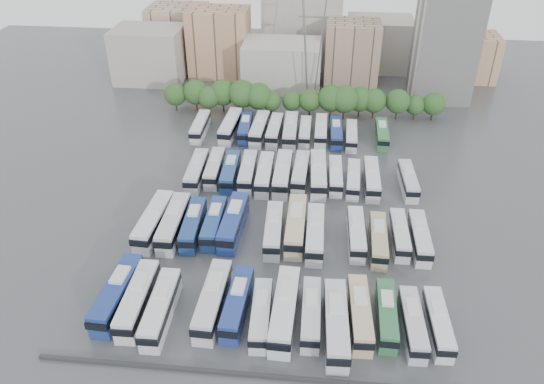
# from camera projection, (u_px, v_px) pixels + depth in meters

# --- Properties ---
(ground) EXTENTS (220.00, 220.00, 0.00)m
(ground) POSITION_uv_depth(u_px,v_px,m) (287.00, 218.00, 90.73)
(ground) COLOR #424447
(ground) RESTS_ON ground
(parapet) EXTENTS (56.00, 0.50, 0.50)m
(parapet) POSITION_uv_depth(u_px,v_px,m) (265.00, 376.00, 62.95)
(parapet) COLOR #2D2D30
(parapet) RESTS_ON ground
(tree_line) EXTENTS (65.84, 7.94, 8.31)m
(tree_line) POSITION_uv_depth(u_px,v_px,m) (296.00, 98.00, 123.68)
(tree_line) COLOR black
(tree_line) RESTS_ON ground
(city_buildings) EXTENTS (102.00, 35.00, 20.00)m
(city_buildings) POSITION_uv_depth(u_px,v_px,m) (281.00, 44.00, 147.33)
(city_buildings) COLOR #9E998E
(city_buildings) RESTS_ON ground
(apartment_tower) EXTENTS (14.00, 14.00, 26.00)m
(apartment_tower) POSITION_uv_depth(u_px,v_px,m) (445.00, 46.00, 129.37)
(apartment_tower) COLOR silver
(apartment_tower) RESTS_ON ground
(electricity_pylon) EXTENTS (9.00, 6.91, 33.83)m
(electricity_pylon) POSITION_uv_depth(u_px,v_px,m) (314.00, 28.00, 122.38)
(electricity_pylon) COLOR slate
(electricity_pylon) RESTS_ON ground
(bus_r0_s0) EXTENTS (3.52, 13.46, 4.19)m
(bus_r0_s0) POSITION_uv_depth(u_px,v_px,m) (117.00, 293.00, 72.20)
(bus_r0_s0) COLOR navy
(bus_r0_s0) RESTS_ON ground
(bus_r0_s1) EXTENTS (3.04, 13.00, 4.07)m
(bus_r0_s1) POSITION_uv_depth(u_px,v_px,m) (138.00, 299.00, 71.33)
(bus_r0_s1) COLOR silver
(bus_r0_s1) RESTS_ON ground
(bus_r0_s2) EXTENTS (2.98, 12.71, 3.97)m
(bus_r0_s2) POSITION_uv_depth(u_px,v_px,m) (161.00, 308.00, 70.01)
(bus_r0_s2) COLOR silver
(bus_r0_s2) RESTS_ON ground
(bus_r0_s4) EXTENTS (3.24, 13.32, 4.16)m
(bus_r0_s4) POSITION_uv_depth(u_px,v_px,m) (213.00, 300.00, 71.17)
(bus_r0_s4) COLOR silver
(bus_r0_s4) RESTS_ON ground
(bus_r0_s5) EXTENTS (3.12, 12.16, 3.78)m
(bus_r0_s5) POSITION_uv_depth(u_px,v_px,m) (237.00, 303.00, 70.86)
(bus_r0_s5) COLOR navy
(bus_r0_s5) RESTS_ON ground
(bus_r0_s6) EXTENTS (2.92, 11.25, 3.50)m
(bus_r0_s6) POSITION_uv_depth(u_px,v_px,m) (261.00, 314.00, 69.39)
(bus_r0_s6) COLOR silver
(bus_r0_s6) RESTS_ON ground
(bus_r0_s7) EXTENTS (3.33, 13.76, 4.29)m
(bus_r0_s7) POSITION_uv_depth(u_px,v_px,m) (285.00, 309.00, 69.57)
(bus_r0_s7) COLOR silver
(bus_r0_s7) RESTS_ON ground
(bus_r0_s8) EXTENTS (2.64, 11.41, 3.57)m
(bus_r0_s8) POSITION_uv_depth(u_px,v_px,m) (311.00, 313.00, 69.47)
(bus_r0_s8) COLOR silver
(bus_r0_s8) RESTS_ON ground
(bus_r0_s9) EXTENTS (3.44, 13.43, 4.18)m
(bus_r0_s9) POSITION_uv_depth(u_px,v_px,m) (336.00, 323.00, 67.59)
(bus_r0_s9) COLOR silver
(bus_r0_s9) RESTS_ON ground
(bus_r0_s10) EXTENTS (3.15, 12.17, 3.79)m
(bus_r0_s10) POSITION_uv_depth(u_px,v_px,m) (360.00, 313.00, 69.33)
(bus_r0_s10) COLOR #CEBB8D
(bus_r0_s10) RESTS_ON ground
(bus_r0_s11) EXTENTS (2.67, 11.18, 3.49)m
(bus_r0_s11) POSITION_uv_depth(u_px,v_px,m) (387.00, 315.00, 69.34)
(bus_r0_s11) COLOR #2F6E43
(bus_r0_s11) RESTS_ON ground
(bus_r0_s12) EXTENTS (2.77, 11.23, 3.50)m
(bus_r0_s12) POSITION_uv_depth(u_px,v_px,m) (413.00, 323.00, 68.07)
(bus_r0_s12) COLOR silver
(bus_r0_s12) RESTS_ON ground
(bus_r0_s13) EXTENTS (2.69, 11.01, 3.44)m
(bus_r0_s13) POSITION_uv_depth(u_px,v_px,m) (438.00, 323.00, 68.16)
(bus_r0_s13) COLOR white
(bus_r0_s13) RESTS_ON ground
(bus_r1_s0) EXTENTS (3.56, 13.73, 4.27)m
(bus_r1_s0) POSITION_uv_depth(u_px,v_px,m) (154.00, 221.00, 86.41)
(bus_r1_s0) COLOR silver
(bus_r1_s0) RESTS_ON ground
(bus_r1_s1) EXTENTS (3.05, 13.36, 4.18)m
(bus_r1_s1) POSITION_uv_depth(u_px,v_px,m) (174.00, 223.00, 86.03)
(bus_r1_s1) COLOR silver
(bus_r1_s1) RESTS_ON ground
(bus_r1_s2) EXTENTS (3.19, 12.21, 3.80)m
(bus_r1_s2) POSITION_uv_depth(u_px,v_px,m) (193.00, 224.00, 85.92)
(bus_r1_s2) COLOR navy
(bus_r1_s2) RESTS_ON ground
(bus_r1_s3) EXTENTS (2.73, 11.93, 3.73)m
(bus_r1_s3) POSITION_uv_depth(u_px,v_px,m) (214.00, 223.00, 86.38)
(bus_r1_s3) COLOR navy
(bus_r1_s3) RESTS_ON ground
(bus_r1_s4) EXTENTS (3.44, 13.48, 4.20)m
(bus_r1_s4) POSITION_uv_depth(u_px,v_px,m) (233.00, 222.00, 86.19)
(bus_r1_s4) COLOR navy
(bus_r1_s4) RESTS_ON ground
(bus_r1_s6) EXTENTS (3.16, 12.29, 3.83)m
(bus_r1_s6) POSITION_uv_depth(u_px,v_px,m) (274.00, 230.00, 84.73)
(bus_r1_s6) COLOR silver
(bus_r1_s6) RESTS_ON ground
(bus_r1_s7) EXTENTS (2.99, 13.61, 4.27)m
(bus_r1_s7) POSITION_uv_depth(u_px,v_px,m) (296.00, 225.00, 85.37)
(bus_r1_s7) COLOR beige
(bus_r1_s7) RESTS_ON ground
(bus_r1_s8) EXTENTS (2.88, 12.75, 3.99)m
(bus_r1_s8) POSITION_uv_depth(u_px,v_px,m) (315.00, 233.00, 83.75)
(bus_r1_s8) COLOR silver
(bus_r1_s8) RESTS_ON ground
(bus_r1_s10) EXTENTS (2.77, 11.65, 3.64)m
(bus_r1_s10) POSITION_uv_depth(u_px,v_px,m) (356.00, 233.00, 84.01)
(bus_r1_s10) COLOR silver
(bus_r1_s10) RESTS_ON ground
(bus_r1_s11) EXTENTS (2.84, 11.65, 3.64)m
(bus_r1_s11) POSITION_uv_depth(u_px,v_px,m) (378.00, 240.00, 82.67)
(bus_r1_s11) COLOR tan
(bus_r1_s11) RESTS_ON ground
(bus_r1_s12) EXTENTS (2.48, 11.02, 3.45)m
(bus_r1_s12) POSITION_uv_depth(u_px,v_px,m) (400.00, 234.00, 84.00)
(bus_r1_s12) COLOR silver
(bus_r1_s12) RESTS_ON ground
(bus_r1_s13) EXTENTS (2.55, 11.56, 3.62)m
(bus_r1_s13) POSITION_uv_depth(u_px,v_px,m) (420.00, 237.00, 83.23)
(bus_r1_s13) COLOR silver
(bus_r1_s13) RESTS_ON ground
(bus_r2_s1) EXTENTS (3.09, 12.51, 3.90)m
(bus_r2_s1) POSITION_uv_depth(u_px,v_px,m) (197.00, 171.00, 100.41)
(bus_r2_s1) COLOR silver
(bus_r2_s1) RESTS_ON ground
(bus_r2_s2) EXTENTS (2.94, 11.90, 3.71)m
(bus_r2_s2) POSITION_uv_depth(u_px,v_px,m) (215.00, 168.00, 101.52)
(bus_r2_s2) COLOR silver
(bus_r2_s2) RESTS_ON ground
(bus_r2_s3) EXTENTS (3.00, 12.03, 3.75)m
(bus_r2_s3) POSITION_uv_depth(u_px,v_px,m) (230.00, 171.00, 100.29)
(bus_r2_s3) COLOR navy
(bus_r2_s3) RESTS_ON ground
(bus_r2_s4) EXTENTS (3.02, 12.25, 3.82)m
(bus_r2_s4) POSITION_uv_depth(u_px,v_px,m) (248.00, 171.00, 100.21)
(bus_r2_s4) COLOR silver
(bus_r2_s4) RESTS_ON ground
(bus_r2_s5) EXTENTS (2.91, 12.43, 3.89)m
(bus_r2_s5) POSITION_uv_depth(u_px,v_px,m) (265.00, 174.00, 99.38)
(bus_r2_s5) COLOR silver
(bus_r2_s5) RESTS_ON ground
(bus_r2_s6) EXTENTS (2.89, 13.25, 4.16)m
(bus_r2_s6) POSITION_uv_depth(u_px,v_px,m) (283.00, 173.00, 99.30)
(bus_r2_s6) COLOR silver
(bus_r2_s6) RESTS_ON ground
(bus_r2_s7) EXTENTS (3.02, 12.24, 3.82)m
(bus_r2_s7) POSITION_uv_depth(u_px,v_px,m) (301.00, 172.00, 100.01)
(bus_r2_s7) COLOR silver
(bus_r2_s7) RESTS_ON ground
(bus_r2_s8) EXTENTS (3.48, 13.56, 4.22)m
(bus_r2_s8) POSITION_uv_depth(u_px,v_px,m) (318.00, 174.00, 99.09)
(bus_r2_s8) COLOR silver
(bus_r2_s8) RESTS_ON ground
(bus_r2_s9) EXTENTS (2.69, 11.24, 3.51)m
(bus_r2_s9) POSITION_uv_depth(u_px,v_px,m) (335.00, 175.00, 99.25)
(bus_r2_s9) COLOR silver
(bus_r2_s9) RESTS_ON ground
(bus_r2_s10) EXTENTS (2.88, 11.07, 3.44)m
(bus_r2_s10) POSITION_uv_depth(u_px,v_px,m) (353.00, 179.00, 98.27)
(bus_r2_s10) COLOR silver
(bus_r2_s10) RESTS_ON ground
(bus_r2_s11) EXTENTS (2.69, 12.12, 3.80)m
(bus_r2_s11) POSITION_uv_depth(u_px,v_px,m) (372.00, 178.00, 98.09)
(bus_r2_s11) COLOR silver
(bus_r2_s11) RESTS_ON ground
(bus_r2_s13) EXTENTS (2.94, 11.39, 3.55)m
(bus_r2_s13) POSITION_uv_depth(u_px,v_px,m) (408.00, 180.00, 97.79)
(bus_r2_s13) COLOR silver
(bus_r2_s13) RESTS_ON ground
(bus_r3_s0) EXTENTS (2.74, 11.84, 3.70)m
(bus_r3_s0) POSITION_uv_depth(u_px,v_px,m) (200.00, 126.00, 116.86)
(bus_r3_s0) COLOR silver
(bus_r3_s0) RESTS_ON ground
(bus_r3_s2) EXTENTS (3.51, 13.24, 4.12)m
(bus_r3_s2) POSITION_uv_depth(u_px,v_px,m) (230.00, 126.00, 116.59)
(bus_r3_s2) COLOR silver
(bus_r3_s2) RESTS_ON ground
(bus_r3_s3) EXTENTS (3.07, 11.54, 3.58)m
(bus_r3_s3) POSITION_uv_depth(u_px,v_px,m) (245.00, 128.00, 116.32)
(bus_r3_s3) COLOR navy
(bus_r3_s3) RESTS_ON ground
(bus_r3_s4) EXTENTS (3.28, 12.84, 4.00)m
(bus_r3_s4) POSITION_uv_depth(u_px,v_px,m) (259.00, 129.00, 115.63)
(bus_r3_s4) COLOR silver
(bus_r3_s4) RESTS_ON ground
(bus_r3_s5) EXTENTS (2.95, 12.14, 3.79)m
(bus_r3_s5) POSITION_uv_depth(u_px,v_px,m) (275.00, 130.00, 115.23)
(bus_r3_s5) COLOR silver
(bus_r3_s5) RESTS_ON ground
(bus_r3_s6) EXTENTS (3.15, 13.20, 4.12)m
(bus_r3_s6) POSITION_uv_depth(u_px,v_px,m) (290.00, 130.00, 114.76)
(bus_r3_s6) COLOR silver
(bus_r3_s6) RESTS_ON ground
(bus_r3_s7) EXTENTS (2.44, 11.01, 3.45)m
(bus_r3_s7) POSITION_uv_depth(u_px,v_px,m) (305.00, 132.00, 114.98)
(bus_r3_s7) COLOR silver
(bus_r3_s7) RESTS_ON ground
(bus_r3_s8) EXTENTS (2.58, 11.80, 3.70)m
(bus_r3_s8) POSITION_uv_depth(u_px,v_px,m) (321.00, 130.00, 115.21)
(bus_r3_s8) COLOR silver
(bus_r3_s8) RESTS_ON ground
(bus_r3_s9) EXTENTS (2.77, 11.52, 3.60)m
(bus_r3_s9) POSITION_uv_depth(u_px,v_px,m) (336.00, 133.00, 114.30)
(bus_r3_s9) COLOR navy
(bus_r3_s9) RESTS_ON ground
(bus_r3_s10) EXTENTS (2.61, 10.95, 3.42)m
(bus_r3_s10) POSITION_uv_depth(u_px,v_px,m) (351.00, 135.00, 113.48)
(bus_r3_s10) COLOR silver
(bus_r3_s10) RESTS_ON ground
(bus_r3_s12) EXTENTS (2.64, 11.31, 3.54)m
(bus_r3_s12) POSITION_uv_depth(u_px,v_px,m) (382.00, 134.00, 114.07)
(bus_r3_s12) COLOR #2F6F41
(bus_r3_s12) RESTS_ON ground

